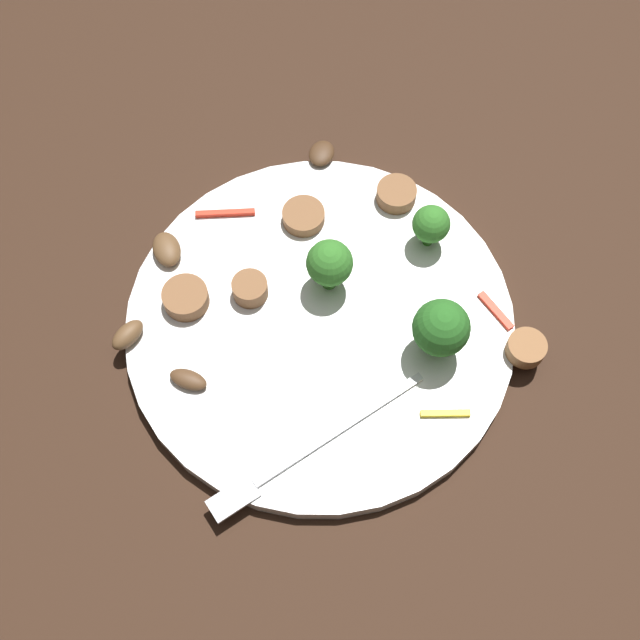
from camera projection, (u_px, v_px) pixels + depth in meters
name	position (u px, v px, depth m)	size (l,w,h in m)	color
ground_plane	(320.00, 328.00, 0.65)	(1.40, 1.40, 0.00)	black
plate	(320.00, 324.00, 0.64)	(0.30, 0.30, 0.01)	white
fork	(303.00, 453.00, 0.59)	(0.18, 0.03, 0.00)	silver
broccoli_floret_0	(433.00, 227.00, 0.64)	(0.03, 0.03, 0.04)	#347525
broccoli_floret_1	(330.00, 264.00, 0.62)	(0.04, 0.04, 0.05)	#347525
broccoli_floret_2	(441.00, 328.00, 0.59)	(0.04, 0.04, 0.06)	#296420
sausage_slice_0	(250.00, 289.00, 0.64)	(0.03, 0.03, 0.02)	brown
sausage_slice_1	(526.00, 348.00, 0.62)	(0.03, 0.03, 0.01)	brown
sausage_slice_2	(303.00, 216.00, 0.67)	(0.03, 0.03, 0.01)	brown
sausage_slice_3	(186.00, 298.00, 0.64)	(0.04, 0.04, 0.01)	brown
sausage_slice_4	(396.00, 194.00, 0.68)	(0.03, 0.03, 0.01)	brown
mushroom_0	(322.00, 153.00, 0.70)	(0.03, 0.02, 0.01)	#422B19
mushroom_1	(167.00, 249.00, 0.65)	(0.03, 0.02, 0.01)	brown
mushroom_2	(188.00, 380.00, 0.61)	(0.03, 0.01, 0.01)	#4C331E
mushroom_3	(128.00, 335.00, 0.62)	(0.03, 0.02, 0.01)	brown
pepper_strip_0	(445.00, 413.00, 0.60)	(0.04, 0.00, 0.00)	yellow
pepper_strip_1	(227.00, 212.00, 0.67)	(0.05, 0.00, 0.00)	red
pepper_strip_2	(496.00, 311.00, 0.64)	(0.04, 0.01, 0.00)	red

